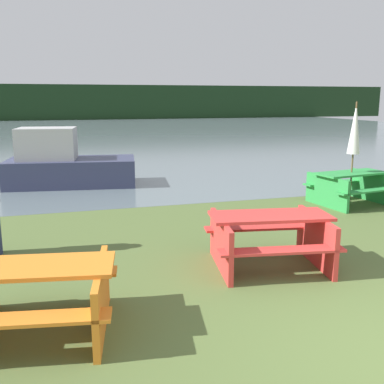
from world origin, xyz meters
name	(u,v)px	position (x,y,z in m)	size (l,w,h in m)	color
water	(103,131)	(0.00, 31.89, 0.00)	(60.00, 50.00, 0.00)	slate
far_treeline	(86,102)	(0.00, 51.89, 2.00)	(80.00, 1.60, 4.00)	#193319
picnic_table_orange	(38,292)	(-3.48, 1.70, 0.45)	(1.78, 1.62, 0.75)	orange
picnic_table_red	(270,235)	(-0.32, 2.75, 0.47)	(1.90, 1.62, 0.79)	red
picnic_table_green	(351,185)	(3.26, 5.86, 0.45)	(1.85, 1.60, 0.75)	green
umbrella_white	(355,129)	(3.26, 5.86, 1.75)	(0.28, 0.28, 2.35)	brown
boat	(65,165)	(-3.06, 10.13, 0.59)	(3.71, 2.10, 1.63)	#333856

